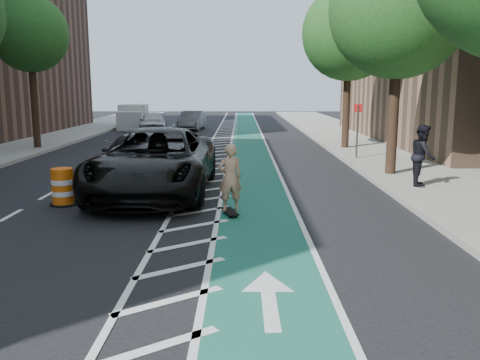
{
  "coord_description": "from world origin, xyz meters",
  "views": [
    {
      "loc": [
        2.58,
        -9.95,
        3.15
      ],
      "look_at": [
        2.55,
        1.35,
        1.1
      ],
      "focal_mm": 38.0,
      "sensor_mm": 36.0,
      "label": 1
    }
  ],
  "objects_px": {
    "suv_far": "(139,157)",
    "suv_near": "(155,162)",
    "skateboarder": "(230,178)",
    "barrel_a": "(63,188)"
  },
  "relations": [
    {
      "from": "skateboarder",
      "to": "barrel_a",
      "type": "bearing_deg",
      "value": -28.8
    },
    {
      "from": "barrel_a",
      "to": "suv_near",
      "type": "bearing_deg",
      "value": 33.16
    },
    {
      "from": "skateboarder",
      "to": "barrel_a",
      "type": "distance_m",
      "value": 4.74
    },
    {
      "from": "skateboarder",
      "to": "suv_far",
      "type": "bearing_deg",
      "value": -72.03
    },
    {
      "from": "skateboarder",
      "to": "suv_near",
      "type": "xyz_separation_m",
      "value": [
        -2.3,
        2.62,
        0.02
      ]
    },
    {
      "from": "suv_far",
      "to": "barrel_a",
      "type": "bearing_deg",
      "value": -105.53
    },
    {
      "from": "suv_far",
      "to": "barrel_a",
      "type": "xyz_separation_m",
      "value": [
        -1.31,
        -3.92,
        -0.32
      ]
    },
    {
      "from": "suv_far",
      "to": "suv_near",
      "type": "bearing_deg",
      "value": -65.28
    },
    {
      "from": "skateboarder",
      "to": "barrel_a",
      "type": "xyz_separation_m",
      "value": [
        -4.58,
        1.13,
        -0.48
      ]
    },
    {
      "from": "skateboarder",
      "to": "suv_near",
      "type": "relative_size",
      "value": 0.24
    }
  ]
}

